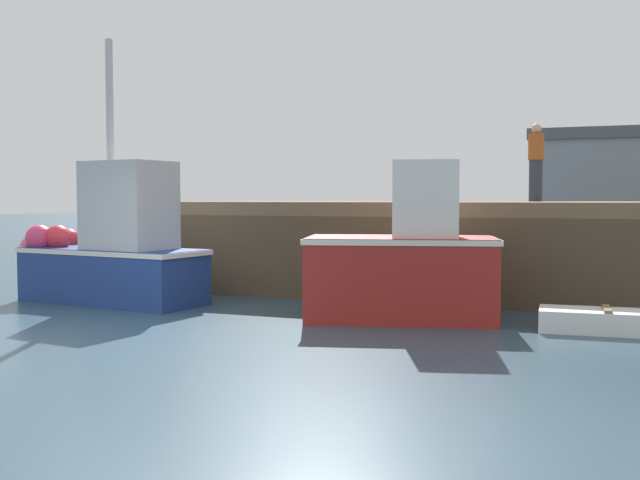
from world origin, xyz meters
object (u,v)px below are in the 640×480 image
fishing_boat_near_left (113,250)px  rowboat (607,321)px  dockworker (536,162)px  fishing_boat_near_right (405,262)px

fishing_boat_near_left → rowboat: fishing_boat_near_left is taller
fishing_boat_near_left → dockworker: (6.51, 6.23, 1.68)m
fishing_boat_near_left → dockworker: fishing_boat_near_left is taller
rowboat → dockworker: (-1.57, 6.22, 2.45)m
fishing_boat_near_left → fishing_boat_near_right: 5.22m
fishing_boat_near_right → dockworker: (1.28, 6.14, 1.74)m
fishing_boat_near_right → dockworker: bearing=78.2°
fishing_boat_near_right → rowboat: bearing=-1.6°
fishing_boat_near_left → rowboat: 8.11m
dockworker → fishing_boat_near_right: bearing=-101.8°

